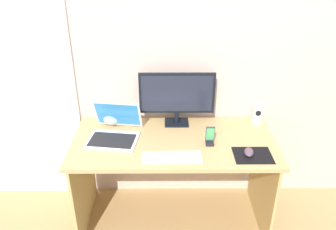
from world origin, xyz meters
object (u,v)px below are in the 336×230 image
object	(u,v)px
fishbowl	(112,115)
keyboard_external	(172,157)
phone_in_dock	(210,138)
mouse	(249,152)
monitor	(177,96)
laptop	(114,131)
speaker_right	(257,113)

from	to	relation	value
fishbowl	keyboard_external	world-z (taller)	fishbowl
fishbowl	phone_in_dock	bearing A→B (deg)	-22.46
keyboard_external	mouse	xyz separation A→B (m)	(0.50, 0.03, 0.02)
fishbowl	keyboard_external	distance (m)	0.64
monitor	phone_in_dock	world-z (taller)	monitor
laptop	fishbowl	xyz separation A→B (m)	(-0.04, 0.20, 0.03)
fishbowl	keyboard_external	size ratio (longest dim) A/B	0.41
monitor	mouse	world-z (taller)	monitor
keyboard_external	mouse	distance (m)	0.51
monitor	fishbowl	bearing A→B (deg)	-179.22
monitor	laptop	bearing A→B (deg)	-155.42
speaker_right	fishbowl	xyz separation A→B (m)	(-1.10, -0.01, -0.01)
mouse	fishbowl	bearing A→B (deg)	166.72
keyboard_external	phone_in_dock	xyz separation A→B (m)	(0.26, 0.16, 0.04)
monitor	laptop	world-z (taller)	monitor
laptop	mouse	size ratio (longest dim) A/B	3.85
speaker_right	phone_in_dock	distance (m)	0.49
mouse	phone_in_dock	distance (m)	0.28
speaker_right	keyboard_external	world-z (taller)	speaker_right
fishbowl	phone_in_dock	distance (m)	0.77
keyboard_external	laptop	bearing A→B (deg)	146.04
speaker_right	keyboard_external	size ratio (longest dim) A/B	0.43
monitor	phone_in_dock	bearing A→B (deg)	-53.70
speaker_right	mouse	bearing A→B (deg)	-108.89
fishbowl	laptop	bearing A→B (deg)	-78.12
fishbowl	phone_in_dock	size ratio (longest dim) A/B	1.13
laptop	phone_in_dock	xyz separation A→B (m)	(0.67, -0.10, -0.00)
phone_in_dock	mouse	bearing A→B (deg)	-28.24
phone_in_dock	keyboard_external	bearing A→B (deg)	-147.84
monitor	mouse	size ratio (longest dim) A/B	5.58
fishbowl	mouse	size ratio (longest dim) A/B	1.58
speaker_right	mouse	world-z (taller)	speaker_right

